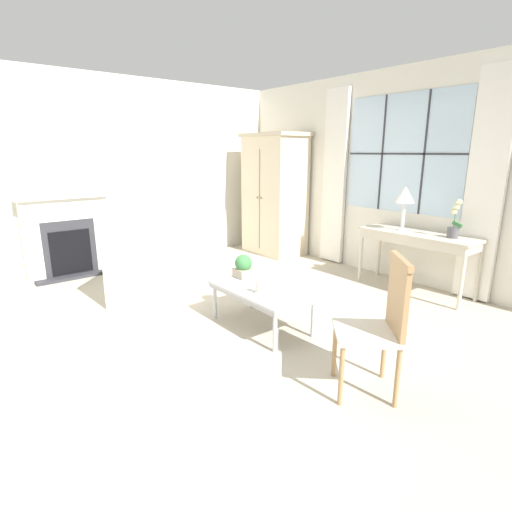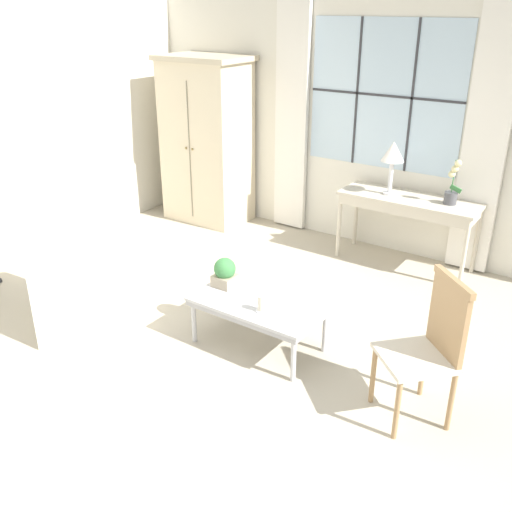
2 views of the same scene
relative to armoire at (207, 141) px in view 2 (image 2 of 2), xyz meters
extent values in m
plane|color=#B2A893|center=(2.13, -2.62, -1.02)|extent=(14.00, 14.00, 0.00)
cube|color=silver|center=(2.13, 0.41, 0.38)|extent=(7.20, 0.06, 2.80)
cube|color=silver|center=(2.13, 0.38, 0.68)|extent=(1.71, 0.01, 1.53)
cube|color=#2D2D33|center=(1.82, 0.37, 0.68)|extent=(0.02, 0.02, 1.53)
cube|color=#2D2D33|center=(2.43, 0.37, 0.68)|extent=(0.02, 0.02, 1.53)
cube|color=#2D2D33|center=(2.13, 0.37, 0.68)|extent=(1.71, 0.02, 0.02)
cube|color=white|center=(1.02, 0.33, 0.31)|extent=(0.42, 0.06, 2.61)
cube|color=white|center=(3.23, 0.33, 0.31)|extent=(0.42, 0.06, 2.61)
cube|color=silver|center=(-0.90, -2.02, 0.38)|extent=(0.06, 7.20, 2.80)
cube|color=beige|center=(0.00, 0.00, -0.04)|extent=(1.01, 0.66, 1.97)
cube|color=#BCAE92|center=(0.00, 0.00, 0.98)|extent=(1.09, 0.72, 0.06)
cube|color=gray|center=(0.00, -0.33, -0.07)|extent=(0.01, 0.01, 1.65)
sphere|color=#997F4C|center=(-0.05, -0.34, -0.04)|extent=(0.03, 0.03, 0.03)
sphere|color=#997F4C|center=(0.05, -0.34, -0.04)|extent=(0.03, 0.03, 0.03)
cube|color=beige|center=(2.63, 0.07, -0.28)|extent=(1.43, 0.50, 0.03)
cube|color=beige|center=(2.63, 0.07, -0.34)|extent=(1.38, 0.48, 0.10)
cylinder|color=beige|center=(1.95, -0.14, -0.66)|extent=(0.04, 0.04, 0.72)
cylinder|color=beige|center=(3.31, -0.14, -0.66)|extent=(0.04, 0.04, 0.72)
cylinder|color=beige|center=(1.95, 0.28, -0.66)|extent=(0.04, 0.04, 0.72)
cylinder|color=beige|center=(3.31, 0.28, -0.66)|extent=(0.04, 0.04, 0.72)
cylinder|color=silver|center=(2.41, 0.05, -0.25)|extent=(0.13, 0.13, 0.02)
cylinder|color=silver|center=(2.41, 0.05, -0.08)|extent=(0.04, 0.04, 0.33)
cone|color=white|center=(2.41, 0.05, 0.19)|extent=(0.24, 0.24, 0.20)
cylinder|color=#4C4C51|center=(3.04, 0.10, -0.20)|extent=(0.13, 0.13, 0.12)
cylinder|color=#38753D|center=(3.04, 0.10, 0.02)|extent=(0.01, 0.01, 0.32)
cube|color=#38753D|center=(3.07, 0.10, -0.10)|extent=(0.12, 0.02, 0.08)
sphere|color=beige|center=(3.01, 0.11, 0.04)|extent=(0.07, 0.07, 0.07)
sphere|color=beige|center=(3.04, 0.11, 0.09)|extent=(0.07, 0.07, 0.07)
sphere|color=beige|center=(3.06, 0.11, 0.15)|extent=(0.07, 0.07, 0.07)
cube|color=silver|center=(0.78, -2.61, -0.79)|extent=(1.24, 1.24, 0.45)
cube|color=silver|center=(0.55, -2.85, -0.35)|extent=(0.79, 0.78, 0.45)
cube|color=silver|center=(0.51, -2.35, -0.72)|extent=(0.71, 0.72, 0.59)
cube|color=silver|center=(1.05, -2.88, -0.72)|extent=(0.71, 0.72, 0.59)
cube|color=beige|center=(3.60, -2.27, -0.55)|extent=(0.62, 0.62, 0.03)
cube|color=#9E7A51|center=(3.73, -2.13, -0.29)|extent=(0.32, 0.30, 0.50)
cube|color=#9E7A51|center=(3.73, -2.13, -0.01)|extent=(0.34, 0.32, 0.05)
cylinder|color=#9E7A51|center=(3.61, -2.54, -0.79)|extent=(0.04, 0.04, 0.45)
cylinder|color=#9E7A51|center=(3.33, -2.28, -0.79)|extent=(0.04, 0.04, 0.45)
cylinder|color=#9E7A51|center=(3.87, -2.26, -0.79)|extent=(0.04, 0.04, 0.45)
cylinder|color=#9E7A51|center=(3.59, -2.01, -0.79)|extent=(0.04, 0.04, 0.45)
cube|color=#BCBCC1|center=(2.27, -2.15, -0.61)|extent=(1.06, 0.58, 0.03)
cube|color=#A0A0A4|center=(2.27, -2.15, -0.65)|extent=(1.04, 0.57, 0.04)
cylinder|color=#BCBCC1|center=(1.79, -2.40, -0.82)|extent=(0.04, 0.04, 0.39)
cylinder|color=#BCBCC1|center=(2.75, -2.40, -0.82)|extent=(0.04, 0.04, 0.39)
cylinder|color=#BCBCC1|center=(1.79, -1.91, -0.82)|extent=(0.04, 0.04, 0.39)
cylinder|color=#BCBCC1|center=(2.75, -1.91, -0.82)|extent=(0.04, 0.04, 0.39)
cube|color=tan|center=(1.88, -2.08, -0.55)|extent=(0.17, 0.17, 0.10)
sphere|color=#38753D|center=(1.88, -2.08, -0.44)|extent=(0.18, 0.18, 0.18)
cylinder|color=silver|center=(2.38, -2.27, -0.59)|extent=(0.10, 0.10, 0.01)
cylinder|color=beige|center=(2.38, -2.27, -0.53)|extent=(0.07, 0.07, 0.12)
cylinder|color=black|center=(2.38, -2.27, -0.46)|extent=(0.00, 0.00, 0.01)
camera|label=1|loc=(5.15, -4.54, 0.71)|focal=28.00mm
camera|label=2|loc=(4.53, -5.44, 1.59)|focal=40.00mm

